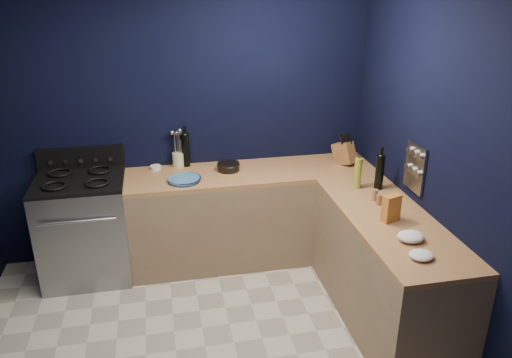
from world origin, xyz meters
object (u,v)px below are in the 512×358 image
object	(u,v)px
utensil_crock	(178,160)
crouton_bag	(391,208)
plate_stack	(184,180)
knife_block	(344,153)
gas_range	(86,230)

from	to	relation	value
utensil_crock	crouton_bag	distance (m)	2.06
plate_stack	knife_block	xyz separation A→B (m)	(1.53, 0.14, 0.09)
plate_stack	knife_block	distance (m)	1.54
crouton_bag	plate_stack	bearing A→B (deg)	124.06
utensil_crock	crouton_bag	bearing A→B (deg)	-44.56
knife_block	crouton_bag	world-z (taller)	knife_block
plate_stack	utensil_crock	xyz separation A→B (m)	(-0.02, 0.38, 0.05)
gas_range	crouton_bag	distance (m)	2.67
gas_range	utensil_crock	size ratio (longest dim) A/B	6.79
utensil_crock	plate_stack	bearing A→B (deg)	-86.66
utensil_crock	knife_block	distance (m)	1.57
utensil_crock	knife_block	size ratio (longest dim) A/B	0.65
knife_block	gas_range	bearing A→B (deg)	149.67
plate_stack	crouton_bag	world-z (taller)	crouton_bag
plate_stack	knife_block	world-z (taller)	knife_block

